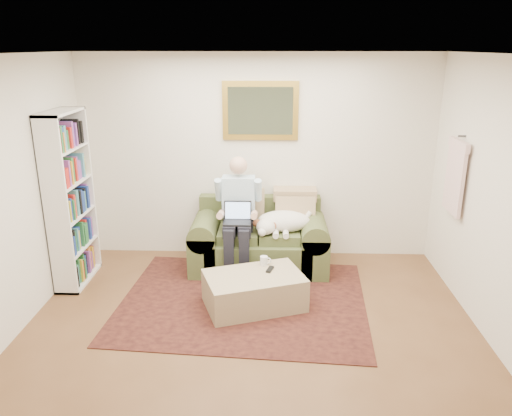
# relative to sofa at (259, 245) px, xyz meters

# --- Properties ---
(room_shell) EXTENTS (4.51, 5.00, 2.61)m
(room_shell) POSITION_rel_sofa_xyz_m (-0.04, -1.69, 1.01)
(room_shell) COLOR brown
(room_shell) RESTS_ON ground
(rug) EXTENTS (2.78, 2.30, 0.01)m
(rug) POSITION_rel_sofa_xyz_m (-0.15, -0.91, -0.28)
(rug) COLOR black
(rug) RESTS_ON room_shell
(sofa) EXTENTS (1.68, 0.85, 1.01)m
(sofa) POSITION_rel_sofa_xyz_m (0.00, 0.00, 0.00)
(sofa) COLOR #5C6636
(sofa) RESTS_ON room_shell
(seated_man) EXTENTS (0.55, 0.79, 1.41)m
(seated_man) POSITION_rel_sofa_xyz_m (-0.25, -0.15, 0.42)
(seated_man) COLOR #8CBDD8
(seated_man) RESTS_ON sofa
(laptop) EXTENTS (0.33, 0.26, 0.24)m
(laptop) POSITION_rel_sofa_xyz_m (-0.25, -0.22, 0.45)
(laptop) COLOR black
(laptop) RESTS_ON seated_man
(sleeping_dog) EXTENTS (0.69, 0.43, 0.26)m
(sleeping_dog) POSITION_rel_sofa_xyz_m (0.30, -0.08, 0.35)
(sleeping_dog) COLOR white
(sleeping_dog) RESTS_ON sofa
(ottoman) EXTENTS (1.16, 0.94, 0.37)m
(ottoman) POSITION_rel_sofa_xyz_m (-0.03, -1.02, -0.11)
(ottoman) COLOR tan
(ottoman) RESTS_ON room_shell
(coffee_mug) EXTENTS (0.08, 0.08, 0.10)m
(coffee_mug) POSITION_rel_sofa_xyz_m (0.07, -0.75, 0.13)
(coffee_mug) COLOR white
(coffee_mug) RESTS_ON ottoman
(tv_remote) EXTENTS (0.09, 0.16, 0.02)m
(tv_remote) POSITION_rel_sofa_xyz_m (0.14, -0.89, 0.09)
(tv_remote) COLOR black
(tv_remote) RESTS_ON ottoman
(bookshelf) EXTENTS (0.28, 0.80, 2.00)m
(bookshelf) POSITION_rel_sofa_xyz_m (-2.14, -0.44, 0.71)
(bookshelf) COLOR white
(bookshelf) RESTS_ON room_shell
(wall_mirror) EXTENTS (0.94, 0.04, 0.72)m
(wall_mirror) POSITION_rel_sofa_xyz_m (-0.00, 0.43, 1.61)
(wall_mirror) COLOR gold
(wall_mirror) RESTS_ON room_shell
(hanging_shirt) EXTENTS (0.06, 0.52, 0.90)m
(hanging_shirt) POSITION_rel_sofa_xyz_m (2.15, -0.44, 1.06)
(hanging_shirt) COLOR beige
(hanging_shirt) RESTS_ON room_shell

